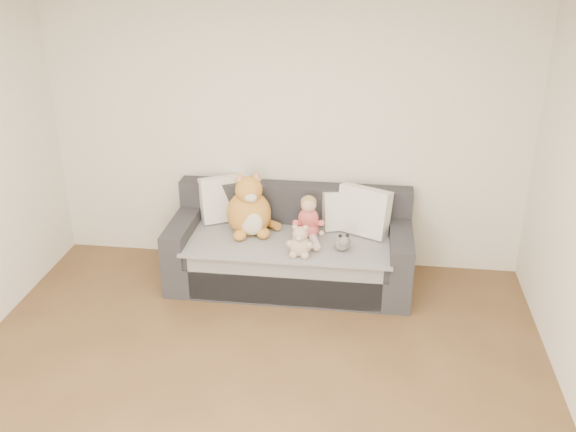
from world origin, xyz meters
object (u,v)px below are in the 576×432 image
(sofa, at_px, (291,251))
(sippy_cup, at_px, (307,243))
(teddy_bear, at_px, (300,243))
(toddler, at_px, (308,221))
(plush_cat, at_px, (249,210))

(sofa, height_order, sippy_cup, sofa)
(teddy_bear, bearing_deg, toddler, 85.91)
(toddler, relative_size, plush_cat, 0.66)
(toddler, relative_size, teddy_bear, 1.41)
(sofa, height_order, teddy_bear, sofa)
(plush_cat, bearing_deg, teddy_bear, -55.88)
(sofa, distance_m, plush_cat, 0.55)
(sofa, relative_size, sippy_cup, 21.63)
(toddler, distance_m, plush_cat, 0.55)
(sofa, height_order, toddler, toddler)
(sofa, xyz_separation_m, plush_cat, (-0.38, 0.00, 0.39))
(plush_cat, height_order, sippy_cup, plush_cat)
(sofa, distance_m, sippy_cup, 0.38)
(sofa, xyz_separation_m, toddler, (0.17, -0.05, 0.33))
(plush_cat, height_order, teddy_bear, plush_cat)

